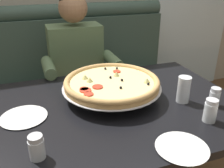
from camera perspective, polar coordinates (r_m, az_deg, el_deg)
booth_bench at (r=2.25m, az=-8.35°, el=-1.56°), size 1.83×0.78×1.13m
dining_table at (r=1.32m, az=-0.56°, el=-8.10°), size 1.40×0.95×0.75m
diner_main at (r=1.89m, az=-7.67°, el=3.53°), size 0.54×0.64×1.27m
pizza at (r=1.33m, az=-0.08°, el=0.28°), size 0.54×0.54×0.12m
shaker_parmesan at (r=1.22m, az=21.82°, el=-6.05°), size 0.06×0.06×0.11m
shaker_pepper_flakes at (r=0.97m, az=-17.04°, el=-14.14°), size 0.06×0.06×0.10m
shaker_oregano at (r=1.37m, az=22.65°, el=-3.04°), size 0.05×0.05×0.10m
plate_near_left at (r=1.25m, az=-19.82°, el=-6.94°), size 0.22×0.22×0.02m
plate_far_side at (r=1.03m, az=15.93°, el=-13.73°), size 0.21×0.21×0.02m
drinking_glass at (r=1.34m, az=16.25°, el=-1.49°), size 0.07×0.07×0.14m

